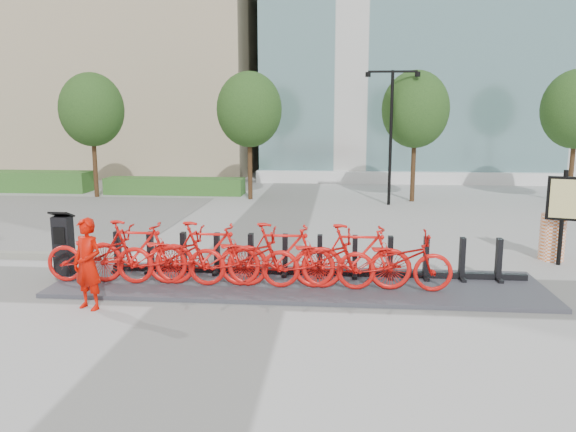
# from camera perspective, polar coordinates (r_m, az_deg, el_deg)

# --- Properties ---
(ground) EXTENTS (120.00, 120.00, 0.00)m
(ground) POSITION_cam_1_polar(r_m,az_deg,el_deg) (11.16, -5.87, -7.35)
(ground) COLOR #A1A1A0
(hedge_b) EXTENTS (6.00, 1.20, 0.70)m
(hedge_b) POSITION_cam_1_polar(r_m,az_deg,el_deg) (24.86, -11.41, 3.01)
(hedge_b) COLOR #27511C
(hedge_b) RESTS_ON ground
(tree_0) EXTENTS (2.60, 2.60, 5.10)m
(tree_0) POSITION_cam_1_polar(r_m,az_deg,el_deg) (24.61, -19.31, 10.14)
(tree_0) COLOR black
(tree_0) RESTS_ON ground
(tree_1) EXTENTS (2.60, 2.60, 5.10)m
(tree_1) POSITION_cam_1_polar(r_m,az_deg,el_deg) (22.73, -3.95, 10.72)
(tree_1) COLOR black
(tree_1) RESTS_ON ground
(tree_2) EXTENTS (2.60, 2.60, 5.10)m
(tree_2) POSITION_cam_1_polar(r_m,az_deg,el_deg) (22.63, 12.82, 10.50)
(tree_2) COLOR black
(tree_2) RESTS_ON ground
(streetlamp) EXTENTS (2.00, 0.20, 5.00)m
(streetlamp) POSITION_cam_1_polar(r_m,az_deg,el_deg) (21.53, 10.44, 9.40)
(streetlamp) COLOR black
(streetlamp) RESTS_ON ground
(dock_pad) EXTENTS (9.60, 2.40, 0.08)m
(dock_pad) POSITION_cam_1_polar(r_m,az_deg,el_deg) (11.26, 0.97, -6.92)
(dock_pad) COLOR #3A3B43
(dock_pad) RESTS_ON ground
(dock_rail_posts) EXTENTS (8.02, 0.50, 0.85)m
(dock_rail_posts) POSITION_cam_1_polar(r_m,az_deg,el_deg) (11.59, 1.45, -4.04)
(dock_rail_posts) COLOR black
(dock_rail_posts) RESTS_ON dock_pad
(bike_0) EXTENTS (2.16, 0.75, 1.14)m
(bike_0) POSITION_cam_1_polar(r_m,az_deg,el_deg) (11.71, -18.59, -3.71)
(bike_0) COLOR red
(bike_0) RESTS_ON dock_pad
(bike_1) EXTENTS (2.10, 0.59, 1.26)m
(bike_1) POSITION_cam_1_polar(r_m,az_deg,el_deg) (11.43, -15.29, -3.55)
(bike_1) COLOR red
(bike_1) RESTS_ON dock_pad
(bike_2) EXTENTS (2.16, 0.75, 1.14)m
(bike_2) POSITION_cam_1_polar(r_m,az_deg,el_deg) (11.22, -11.82, -3.99)
(bike_2) COLOR red
(bike_2) RESTS_ON dock_pad
(bike_3) EXTENTS (2.10, 0.59, 1.26)m
(bike_3) POSITION_cam_1_polar(r_m,az_deg,el_deg) (11.01, -8.24, -3.80)
(bike_3) COLOR red
(bike_3) RESTS_ON dock_pad
(bike_4) EXTENTS (2.16, 0.75, 1.14)m
(bike_4) POSITION_cam_1_polar(r_m,az_deg,el_deg) (10.89, -4.53, -4.23)
(bike_4) COLOR red
(bike_4) RESTS_ON dock_pad
(bike_5) EXTENTS (2.10, 0.59, 1.26)m
(bike_5) POSITION_cam_1_polar(r_m,az_deg,el_deg) (10.77, -0.75, -4.01)
(bike_5) COLOR red
(bike_5) RESTS_ON dock_pad
(bike_6) EXTENTS (2.16, 0.75, 1.14)m
(bike_6) POSITION_cam_1_polar(r_m,az_deg,el_deg) (10.74, 3.09, -4.41)
(bike_6) COLOR red
(bike_6) RESTS_ON dock_pad
(bike_7) EXTENTS (2.10, 0.59, 1.26)m
(bike_7) POSITION_cam_1_polar(r_m,az_deg,el_deg) (10.72, 6.94, -4.15)
(bike_7) COLOR red
(bike_7) RESTS_ON dock_pad
(bike_8) EXTENTS (2.16, 0.75, 1.14)m
(bike_8) POSITION_cam_1_polar(r_m,az_deg,el_deg) (10.79, 10.77, -4.52)
(bike_8) COLOR red
(bike_8) RESTS_ON dock_pad
(kiosk) EXTENTS (0.43, 0.36, 1.35)m
(kiosk) POSITION_cam_1_polar(r_m,az_deg,el_deg) (12.51, -21.85, -2.67)
(kiosk) COLOR black
(kiosk) RESTS_ON dock_pad
(worker_red) EXTENTS (0.69, 0.57, 1.62)m
(worker_red) POSITION_cam_1_polar(r_m,az_deg,el_deg) (10.38, -19.69, -4.61)
(worker_red) COLOR #C10B00
(worker_red) RESTS_ON ground
(construction_barrel) EXTENTS (0.73, 0.73, 1.09)m
(construction_barrel) POSITION_cam_1_polar(r_m,az_deg,el_deg) (14.53, 25.27, -1.95)
(construction_barrel) COLOR orange
(construction_barrel) RESTS_ON ground
(map_sign) EXTENTS (0.71, 0.32, 2.17)m
(map_sign) POSITION_cam_1_polar(r_m,az_deg,el_deg) (13.96, 26.20, 1.23)
(map_sign) COLOR black
(map_sign) RESTS_ON ground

